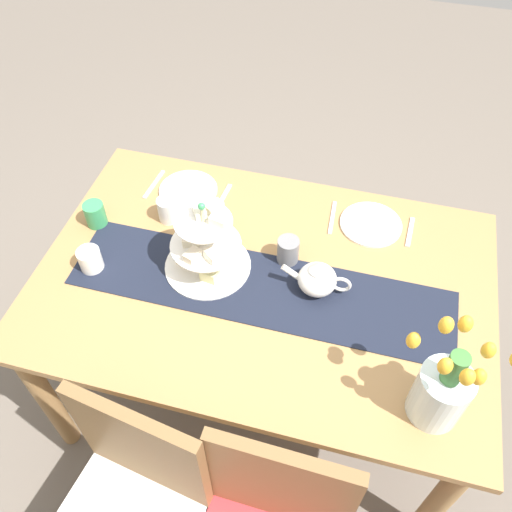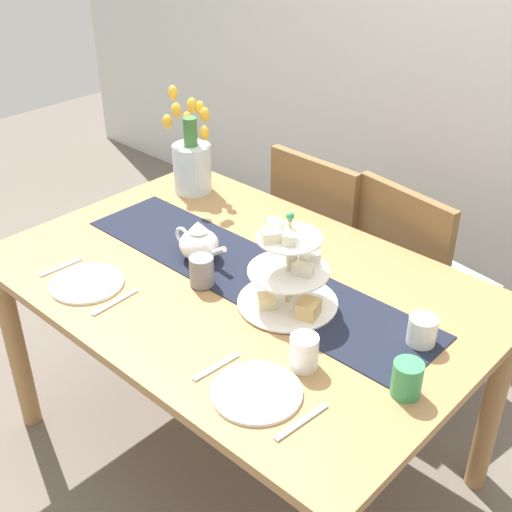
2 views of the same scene
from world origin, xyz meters
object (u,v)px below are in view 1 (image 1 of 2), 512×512
(fork_right, at_px, (223,197))
(mug_white_text, at_px, (168,210))
(dinner_plate_right, at_px, (188,190))
(mug_orange, at_px, (95,214))
(chair_right, at_px, (130,506))
(fork_left, at_px, (410,232))
(tulip_vase, at_px, (443,389))
(tiered_cake_stand, at_px, (205,248))
(knife_left, at_px, (332,217))
(mug_grey, at_px, (288,250))
(dinner_plate_left, at_px, (371,224))
(teapot, at_px, (318,279))
(dining_table, at_px, (263,295))
(cream_jug, at_px, (90,260))
(knife_right, at_px, (154,184))

(fork_right, height_order, mug_white_text, mug_white_text)
(dinner_plate_right, bearing_deg, mug_orange, 43.15)
(chair_right, bearing_deg, fork_right, -88.41)
(chair_right, xyz_separation_m, fork_left, (-0.69, -1.09, 0.26))
(chair_right, height_order, tulip_vase, tulip_vase)
(tiered_cake_stand, height_order, fork_right, tiered_cake_stand)
(tulip_vase, height_order, dinner_plate_right, tulip_vase)
(knife_left, bearing_deg, dinner_plate_right, 0.00)
(tulip_vase, bearing_deg, mug_orange, -19.08)
(mug_grey, bearing_deg, dinner_plate_left, -137.28)
(dinner_plate_right, height_order, mug_orange, mug_orange)
(chair_right, relative_size, dinner_plate_left, 3.96)
(chair_right, relative_size, fork_right, 6.07)
(knife_left, relative_size, fork_right, 1.13)
(fork_left, bearing_deg, teapot, 50.35)
(dining_table, height_order, mug_grey, mug_grey)
(fork_right, height_order, mug_orange, mug_orange)
(knife_left, height_order, mug_white_text, mug_white_text)
(dinner_plate_left, distance_m, mug_white_text, 0.76)
(cream_jug, bearing_deg, dining_table, -169.72)
(tiered_cake_stand, relative_size, fork_left, 2.03)
(fork_left, xyz_separation_m, mug_orange, (1.14, 0.25, 0.04))
(dining_table, height_order, tulip_vase, tulip_vase)
(cream_jug, bearing_deg, knife_left, -149.52)
(dining_table, xyz_separation_m, knife_right, (0.54, -0.35, 0.10))
(dining_table, distance_m, mug_grey, 0.19)
(tulip_vase, bearing_deg, fork_right, -39.34)
(dining_table, bearing_deg, fork_left, -143.69)
(knife_right, bearing_deg, mug_grey, 157.95)
(dinner_plate_left, height_order, knife_right, dinner_plate_left)
(knife_left, bearing_deg, chair_right, 69.89)
(knife_left, xyz_separation_m, mug_grey, (0.12, 0.24, 0.05))
(chair_right, xyz_separation_m, knife_right, (0.32, -1.09, 0.26))
(tulip_vase, height_order, mug_grey, tulip_vase)
(dining_table, relative_size, fork_right, 10.39)
(knife_left, height_order, mug_orange, mug_orange)
(tiered_cake_stand, relative_size, cream_jug, 3.58)
(teapot, bearing_deg, mug_orange, -6.28)
(knife_left, xyz_separation_m, dinner_plate_right, (0.58, 0.00, 0.00))
(dining_table, bearing_deg, tulip_vase, 149.89)
(dining_table, distance_m, knife_right, 0.65)
(dining_table, relative_size, fork_left, 10.39)
(dinner_plate_left, xyz_separation_m, fork_left, (-0.15, 0.00, -0.00))
(dining_table, distance_m, dinner_plate_left, 0.49)
(tiered_cake_stand, bearing_deg, mug_orange, -11.60)
(fork_left, height_order, mug_white_text, mug_white_text)
(dinner_plate_right, height_order, mug_white_text, mug_white_text)
(mug_white_text, bearing_deg, mug_grey, 170.00)
(fork_left, bearing_deg, dinner_plate_right, 0.00)
(knife_left, bearing_deg, fork_left, 180.00)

